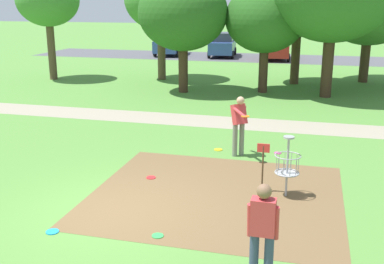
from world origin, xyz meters
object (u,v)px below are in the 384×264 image
frisbee_mid_grass (151,178)px  tree_mid_center (265,19)px  frisbee_by_tee (278,153)px  disc_golf_basket (285,164)px  tree_far_center (161,0)px  tree_mid_right (370,2)px  parked_car_center_right (276,47)px  frisbee_far_left (52,232)px  parked_car_leftmost (170,43)px  player_throwing (239,122)px  frisbee_far_right (158,236)px  frisbee_near_basket (218,150)px  parked_car_center_left (223,45)px  tree_near_right (48,0)px  tree_far_left (299,0)px  tree_near_left (183,13)px  player_foreground_watching (262,231)px

frisbee_mid_grass → tree_mid_center: bearing=83.3°
tree_mid_center → frisbee_by_tee: bearing=-81.0°
disc_golf_basket → tree_far_center: bearing=117.6°
tree_mid_right → parked_car_center_right: bearing=121.4°
frisbee_far_left → parked_car_leftmost: 29.96m
frisbee_far_left → tree_mid_right: bearing=69.7°
player_throwing → frisbee_far_right: bearing=-97.8°
frisbee_by_tee → frisbee_far_left: size_ratio=0.84×
frisbee_near_basket → frisbee_by_tee: bearing=4.1°
frisbee_mid_grass → tree_far_center: (-4.44, 14.46, 4.26)m
player_throwing → parked_car_center_left: parked_car_center_left is taller
tree_near_right → tree_mid_center: size_ratio=1.14×
disc_golf_basket → player_throwing: size_ratio=0.81×
parked_car_leftmost → parked_car_center_left: bearing=0.6°
parked_car_center_right → frisbee_mid_grass: bearing=-92.0°
frisbee_near_basket → parked_car_center_left: bearing=100.7°
frisbee_far_left → tree_far_left: (3.62, 17.96, 4.22)m
tree_near_right → tree_far_left: size_ratio=0.94×
frisbee_far_left → tree_near_left: 14.80m
tree_far_left → player_foreground_watching: bearing=-88.8°
frisbee_far_right → tree_mid_center: 15.19m
parked_car_leftmost → tree_far_left: bearing=-47.5°
tree_near_right → parked_car_center_right: size_ratio=1.31×
frisbee_by_tee → tree_far_left: (-0.13, 12.06, 4.22)m
player_throwing → tree_mid_right: 15.10m
frisbee_far_left → tree_mid_center: 15.69m
parked_car_leftmost → parked_car_center_left: size_ratio=0.99×
parked_car_center_right → frisbee_near_basket: bearing=-89.3°
frisbee_far_right → tree_mid_right: tree_mid_right is taller
frisbee_far_left → tree_far_left: tree_far_left is taller
frisbee_far_left → parked_car_center_left: (-2.41, 29.24, 0.91)m
tree_near_left → parked_car_center_left: size_ratio=1.25×
parked_car_leftmost → player_foreground_watching: bearing=-70.4°
disc_golf_basket → tree_near_right: (-13.52, 13.21, 3.49)m
frisbee_far_left → frisbee_by_tee: bearing=57.6°
tree_far_center → parked_car_center_left: 12.16m
parked_car_leftmost → tree_mid_right: bearing=-35.1°
tree_mid_right → parked_car_center_left: (-9.59, 9.77, -3.24)m
player_throwing → frisbee_near_basket: (-0.65, 0.37, -0.98)m
frisbee_by_tee → frisbee_far_right: same height
parked_car_center_right → frisbee_far_left: bearing=-93.6°
tree_mid_right → parked_car_center_right: (-5.41, 8.87, -3.24)m
tree_far_left → parked_car_center_left: tree_far_left is taller
tree_near_left → parked_car_center_right: (3.17, 14.07, -2.76)m
disc_golf_basket → parked_car_center_right: parked_car_center_right is taller
player_foreground_watching → frisbee_near_basket: size_ratio=6.93×
player_foreground_watching → parked_car_leftmost: (-10.70, 30.01, -0.05)m
player_throwing → frisbee_by_tee: bearing=24.8°
player_throwing → tree_far_center: 14.09m
parked_car_center_right → tree_near_left: bearing=-102.7°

